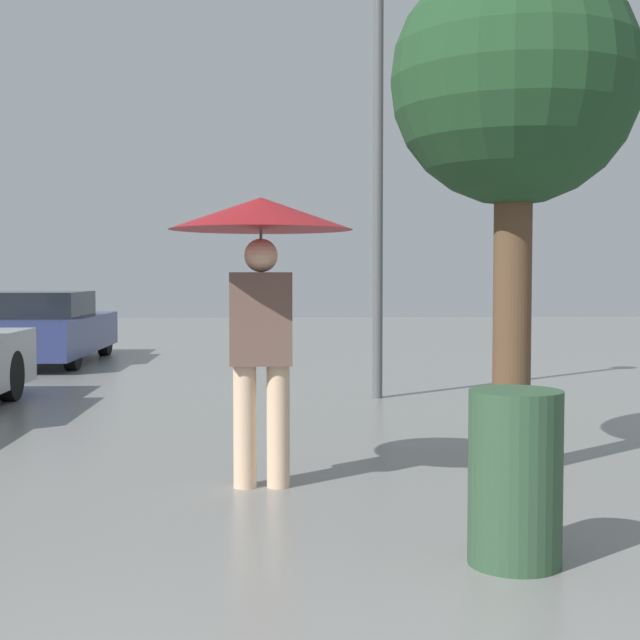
% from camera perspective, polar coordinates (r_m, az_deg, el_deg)
% --- Properties ---
extents(pedestrian, '(1.26, 1.26, 2.00)m').
position_cam_1_polar(pedestrian, '(6.11, -3.80, 4.55)').
color(pedestrian, beige).
rests_on(pedestrian, ground_plane).
extents(parked_car_farthest, '(1.88, 4.20, 1.20)m').
position_cam_1_polar(parked_car_farthest, '(15.70, -17.57, -0.53)').
color(parked_car_farthest, navy).
rests_on(parked_car_farthest, ground_plane).
extents(tree, '(1.82, 1.82, 3.80)m').
position_cam_1_polar(tree, '(6.87, 12.34, 14.33)').
color(tree, brown).
rests_on(tree, ground_plane).
extents(street_lamp, '(0.35, 0.35, 5.13)m').
position_cam_1_polar(street_lamp, '(10.79, 3.75, 13.21)').
color(street_lamp, '#515456').
rests_on(street_lamp, ground_plane).
extents(trash_bin, '(0.47, 0.47, 0.89)m').
position_cam_1_polar(trash_bin, '(4.67, 12.38, -9.81)').
color(trash_bin, '#2D4C33').
rests_on(trash_bin, ground_plane).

